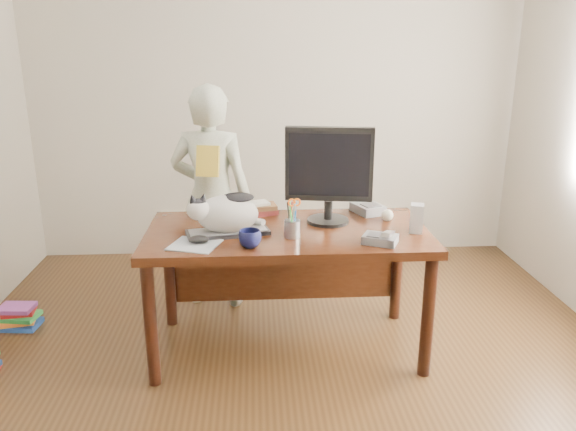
# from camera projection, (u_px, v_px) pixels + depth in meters

# --- Properties ---
(room) EXTENTS (4.50, 4.50, 4.50)m
(room) POSITION_uv_depth(u_px,v_px,m) (296.00, 143.00, 2.44)
(room) COLOR black
(room) RESTS_ON ground
(desk) EXTENTS (1.60, 0.80, 0.75)m
(desk) POSITION_uv_depth(u_px,v_px,m) (287.00, 249.00, 3.31)
(desk) COLOR black
(desk) RESTS_ON ground
(keyboard) EXTENTS (0.48, 0.27, 0.03)m
(keyboard) POSITION_uv_depth(u_px,v_px,m) (228.00, 232.00, 3.11)
(keyboard) COLOR black
(keyboard) RESTS_ON desk
(cat) EXTENTS (0.44, 0.29, 0.25)m
(cat) POSITION_uv_depth(u_px,v_px,m) (225.00, 212.00, 3.07)
(cat) COLOR silver
(cat) RESTS_ON keyboard
(monitor) EXTENTS (0.51, 0.28, 0.57)m
(monitor) POSITION_uv_depth(u_px,v_px,m) (329.00, 170.00, 3.21)
(monitor) COLOR black
(monitor) RESTS_ON desk
(pen_cup) EXTENTS (0.10, 0.10, 0.22)m
(pen_cup) POSITION_uv_depth(u_px,v_px,m) (292.00, 226.00, 3.06)
(pen_cup) COLOR #9B9CA1
(pen_cup) RESTS_ON desk
(mousepad) EXTENTS (0.30, 0.28, 0.01)m
(mousepad) POSITION_uv_depth(u_px,v_px,m) (195.00, 245.00, 2.95)
(mousepad) COLOR #B4BAC1
(mousepad) RESTS_ON desk
(mouse) EXTENTS (0.13, 0.10, 0.04)m
(mouse) POSITION_uv_depth(u_px,v_px,m) (199.00, 239.00, 2.96)
(mouse) COLOR black
(mouse) RESTS_ON mousepad
(coffee_mug) EXTENTS (0.16, 0.16, 0.09)m
(coffee_mug) POSITION_uv_depth(u_px,v_px,m) (250.00, 239.00, 2.91)
(coffee_mug) COLOR #0D0F34
(coffee_mug) RESTS_ON desk
(phone) EXTENTS (0.21, 0.19, 0.08)m
(phone) POSITION_uv_depth(u_px,v_px,m) (381.00, 238.00, 2.97)
(phone) COLOR slate
(phone) RESTS_ON desk
(speaker) EXTENTS (0.09, 0.10, 0.16)m
(speaker) POSITION_uv_depth(u_px,v_px,m) (417.00, 218.00, 3.13)
(speaker) COLOR #AEAEB1
(speaker) RESTS_ON desk
(baseball) EXTENTS (0.07, 0.07, 0.07)m
(baseball) POSITION_uv_depth(u_px,v_px,m) (387.00, 215.00, 3.34)
(baseball) COLOR white
(baseball) RESTS_ON desk
(book_stack) EXTENTS (0.24, 0.20, 0.08)m
(book_stack) POSITION_uv_depth(u_px,v_px,m) (260.00, 208.00, 3.48)
(book_stack) COLOR #4B1414
(book_stack) RESTS_ON desk
(calculator) EXTENTS (0.21, 0.24, 0.06)m
(calculator) POSITION_uv_depth(u_px,v_px,m) (368.00, 208.00, 3.50)
(calculator) COLOR slate
(calculator) RESTS_ON desk
(person) EXTENTS (0.62, 0.47, 1.52)m
(person) POSITION_uv_depth(u_px,v_px,m) (212.00, 198.00, 3.80)
(person) COLOR silver
(person) RESTS_ON ground
(held_book) EXTENTS (0.16, 0.11, 0.20)m
(held_book) POSITION_uv_depth(u_px,v_px,m) (208.00, 161.00, 3.55)
(held_book) COLOR gold
(held_book) RESTS_ON person
(book_pile_b) EXTENTS (0.26, 0.20, 0.15)m
(book_pile_b) POSITION_uv_depth(u_px,v_px,m) (19.00, 317.00, 3.63)
(book_pile_b) COLOR navy
(book_pile_b) RESTS_ON ground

